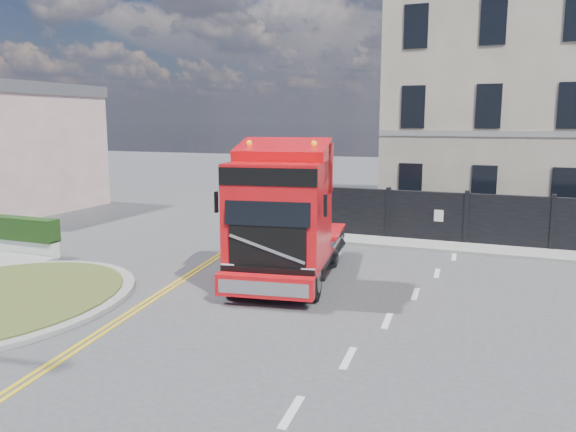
% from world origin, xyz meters
% --- Properties ---
extents(ground, '(120.00, 120.00, 0.00)m').
position_xyz_m(ground, '(0.00, 0.00, 0.00)').
color(ground, '#424244').
rests_on(ground, ground).
extents(hoarding_fence, '(18.80, 0.25, 2.00)m').
position_xyz_m(hoarding_fence, '(6.55, 9.00, 1.00)').
color(hoarding_fence, black).
rests_on(hoarding_fence, ground).
extents(georgian_building, '(12.30, 10.30, 12.80)m').
position_xyz_m(georgian_building, '(6.00, 16.50, 5.77)').
color(georgian_building, beige).
rests_on(georgian_building, ground).
extents(pavement_far, '(20.00, 1.60, 0.12)m').
position_xyz_m(pavement_far, '(6.00, 8.10, 0.06)').
color(pavement_far, gray).
rests_on(pavement_far, ground).
extents(truck, '(3.59, 7.13, 4.08)m').
position_xyz_m(truck, '(-0.52, 1.67, 1.83)').
color(truck, black).
rests_on(truck, ground).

